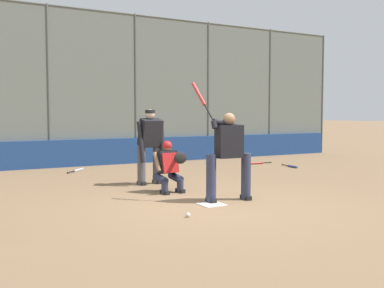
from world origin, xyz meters
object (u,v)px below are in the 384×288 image
object	(u,v)px
catcher_behind_plate	(169,166)
spare_bat_near_backstop	(291,166)
spare_bat_third_base_side	(77,170)
fielding_glove_on_dirt	(211,162)
baseball_loose	(188,215)
batter_at_plate	(228,153)
spare_bat_by_padding	(258,163)
umpire_home	(150,144)

from	to	relation	value
catcher_behind_plate	spare_bat_near_backstop	size ratio (longest dim) A/B	1.35
spare_bat_third_base_side	fielding_glove_on_dirt	distance (m)	4.40
baseball_loose	catcher_behind_plate	bearing A→B (deg)	-108.42
catcher_behind_plate	spare_bat_near_backstop	bearing A→B (deg)	-161.73
fielding_glove_on_dirt	batter_at_plate	bearing A→B (deg)	61.61
spare_bat_by_padding	catcher_behind_plate	bearing A→B (deg)	36.08
spare_bat_near_backstop	baseball_loose	size ratio (longest dim) A/B	10.96
catcher_behind_plate	spare_bat_by_padding	distance (m)	5.98
umpire_home	batter_at_plate	bearing A→B (deg)	95.26
spare_bat_by_padding	baseball_loose	size ratio (longest dim) A/B	11.45
spare_bat_near_backstop	fielding_glove_on_dirt	world-z (taller)	fielding_glove_on_dirt
catcher_behind_plate	fielding_glove_on_dirt	size ratio (longest dim) A/B	3.22
batter_at_plate	catcher_behind_plate	distance (m)	1.54
fielding_glove_on_dirt	baseball_loose	xyz separation A→B (m)	(4.31, 6.37, -0.02)
catcher_behind_plate	fielding_glove_on_dirt	distance (m)	5.52
spare_bat_near_backstop	fielding_glove_on_dirt	distance (m)	2.62
catcher_behind_plate	fielding_glove_on_dirt	xyz separation A→B (m)	(-3.58, -4.17, -0.50)
batter_at_plate	baseball_loose	distance (m)	1.77
spare_bat_by_padding	baseball_loose	distance (m)	7.92
spare_bat_third_base_side	baseball_loose	xyz separation A→B (m)	(-0.08, 6.58, 0.00)
umpire_home	spare_bat_near_backstop	world-z (taller)	umpire_home
catcher_behind_plate	umpire_home	distance (m)	1.24
spare_bat_by_padding	fielding_glove_on_dirt	bearing A→B (deg)	-29.49
catcher_behind_plate	umpire_home	xyz separation A→B (m)	(-0.08, -1.18, 0.39)
umpire_home	baseball_loose	xyz separation A→B (m)	(0.81, 3.38, -0.91)
spare_bat_near_backstop	fielding_glove_on_dirt	xyz separation A→B (m)	(1.68, -2.01, 0.03)
spare_bat_by_padding	fielding_glove_on_dirt	xyz separation A→B (m)	(1.33, -0.80, 0.03)
batter_at_plate	umpire_home	size ratio (longest dim) A/B	1.29
spare_bat_by_padding	spare_bat_third_base_side	world-z (taller)	same
catcher_behind_plate	umpire_home	world-z (taller)	umpire_home
spare_bat_by_padding	spare_bat_third_base_side	xyz separation A→B (m)	(5.72, -1.01, 0.00)
spare_bat_by_padding	baseball_loose	bearing A→B (deg)	46.22
batter_at_plate	spare_bat_near_backstop	world-z (taller)	batter_at_plate
spare_bat_near_backstop	baseball_loose	world-z (taller)	baseball_loose
spare_bat_near_backstop	spare_bat_third_base_side	world-z (taller)	same
fielding_glove_on_dirt	baseball_loose	distance (m)	7.69
baseball_loose	spare_bat_by_padding	bearing A→B (deg)	-135.34
catcher_behind_plate	spare_bat_third_base_side	xyz separation A→B (m)	(0.82, -4.38, -0.53)
spare_bat_near_backstop	fielding_glove_on_dirt	bearing A→B (deg)	-133.20
umpire_home	baseball_loose	distance (m)	3.59
batter_at_plate	umpire_home	bearing A→B (deg)	-74.04
batter_at_plate	catcher_behind_plate	world-z (taller)	batter_at_plate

